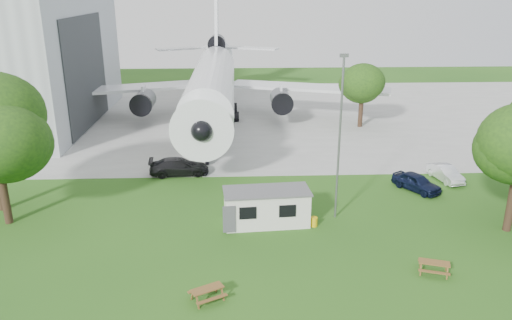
{
  "coord_description": "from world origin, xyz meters",
  "views": [
    {
      "loc": [
        0.84,
        -27.54,
        16.32
      ],
      "look_at": [
        2.32,
        8.0,
        4.0
      ],
      "focal_mm": 35.0,
      "sensor_mm": 36.0,
      "label": 1
    }
  ],
  "objects_px": {
    "picnic_west": "(208,300)",
    "picnic_east": "(433,273)",
    "site_cabin": "(267,207)",
    "airliner": "(213,79)"
  },
  "relations": [
    {
      "from": "airliner",
      "to": "site_cabin",
      "type": "bearing_deg",
      "value": -80.7
    },
    {
      "from": "airliner",
      "to": "site_cabin",
      "type": "height_order",
      "value": "airliner"
    },
    {
      "from": "airliner",
      "to": "picnic_west",
      "type": "distance_m",
      "value": 40.2
    },
    {
      "from": "airliner",
      "to": "site_cabin",
      "type": "relative_size",
      "value": 6.97
    },
    {
      "from": "picnic_west",
      "to": "picnic_east",
      "type": "height_order",
      "value": "same"
    },
    {
      "from": "site_cabin",
      "to": "picnic_west",
      "type": "distance_m",
      "value": 10.18
    },
    {
      "from": "picnic_west",
      "to": "airliner",
      "type": "bearing_deg",
      "value": 63.66
    },
    {
      "from": "picnic_west",
      "to": "picnic_east",
      "type": "xyz_separation_m",
      "value": [
        13.48,
        2.19,
        0.0
      ]
    },
    {
      "from": "site_cabin",
      "to": "picnic_east",
      "type": "bearing_deg",
      "value": -36.55
    },
    {
      "from": "picnic_west",
      "to": "picnic_east",
      "type": "bearing_deg",
      "value": -18.78
    }
  ]
}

